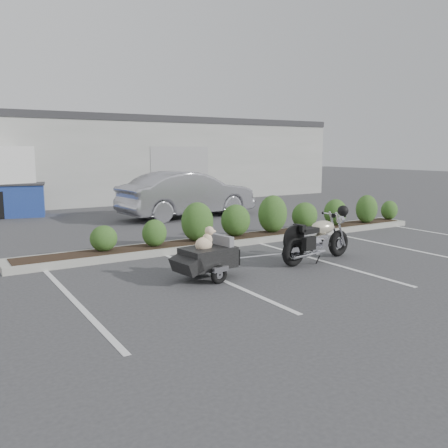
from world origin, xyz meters
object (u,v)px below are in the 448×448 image
pet_trailer (207,257)px  dumpster (19,200)px  motorcycle (318,239)px  sedan (188,194)px

pet_trailer → dumpster: dumpster is taller
motorcycle → dumpster: size_ratio=1.03×
motorcycle → sedan: sedan is taller
pet_trailer → sedan: 8.52m
motorcycle → pet_trailer: bearing=171.9°
pet_trailer → sedan: (3.59, 7.72, 0.40)m
motorcycle → sedan: size_ratio=0.42×
motorcycle → sedan: 7.79m
pet_trailer → dumpster: (-1.65, 11.15, 0.19)m
sedan → motorcycle: bearing=167.9°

